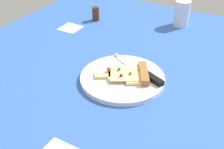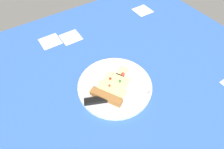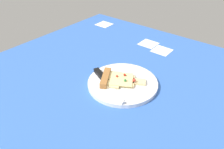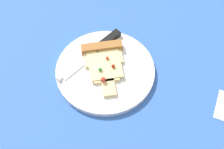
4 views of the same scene
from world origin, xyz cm
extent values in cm
cube|color=#3360B7|center=(0.00, 0.00, -1.50)|extent=(133.23, 133.23, 3.00)
cylinder|color=silver|center=(-7.38, -1.71, 0.79)|extent=(28.21, 28.21, 1.58)
cube|color=beige|center=(-5.36, -5.16, 2.08)|extent=(12.52, 10.74, 1.00)
cube|color=beige|center=(-8.14, -0.42, 2.08)|extent=(9.04, 8.47, 1.00)
cube|color=beige|center=(-10.66, 3.90, 2.08)|extent=(5.73, 6.31, 1.00)
cube|color=#EDD88C|center=(-6.87, -2.57, 2.73)|extent=(12.99, 13.28, 0.30)
cube|color=#9E6633|center=(-3.84, -7.75, 2.68)|extent=(11.67, 8.31, 2.20)
sphere|color=red|center=(-6.98, -4.37, 3.34)|extent=(0.91, 0.91, 0.91)
sphere|color=red|center=(-8.62, 2.78, 3.57)|extent=(1.37, 1.37, 1.37)
sphere|color=#2D7A38|center=(-6.58, 0.49, 3.41)|extent=(1.05, 1.05, 1.05)
sphere|color=#B21E14|center=(-9.53, -2.39, 3.40)|extent=(1.04, 1.04, 1.04)
cube|color=silver|center=(0.43, 0.36, 1.73)|extent=(6.60, 11.81, 0.30)
cone|color=silver|center=(2.81, 5.87, 1.73)|extent=(2.63, 2.63, 2.00)
cube|color=black|center=(-4.33, -10.66, 2.38)|extent=(5.99, 10.05, 1.60)
camera|label=1|loc=(-77.20, -38.05, 54.66)|focal=45.83mm
camera|label=2|loc=(28.26, -25.97, 59.70)|focal=30.65mm
camera|label=3|loc=(50.15, 38.96, 53.06)|focal=34.72mm
camera|label=4|loc=(-27.03, 43.63, 76.18)|focal=50.62mm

